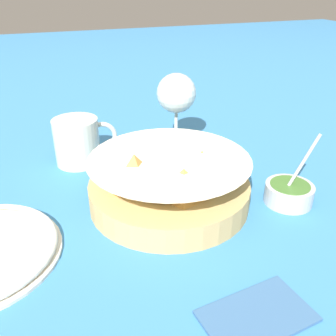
% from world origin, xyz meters
% --- Properties ---
extents(ground_plane, '(4.00, 4.00, 0.00)m').
position_xyz_m(ground_plane, '(0.00, 0.00, 0.00)').
color(ground_plane, teal).
extents(food_basket, '(0.24, 0.24, 0.09)m').
position_xyz_m(food_basket, '(-0.01, 0.00, 0.03)').
color(food_basket, tan).
rests_on(food_basket, ground_plane).
extents(sauce_cup, '(0.08, 0.07, 0.11)m').
position_xyz_m(sauce_cup, '(0.17, -0.06, 0.02)').
color(sauce_cup, '#B7B7BC').
rests_on(sauce_cup, ground_plane).
extents(wine_glass, '(0.08, 0.08, 0.15)m').
position_xyz_m(wine_glass, '(0.08, 0.19, 0.11)').
color(wine_glass, silver).
rests_on(wine_glass, ground_plane).
extents(beer_mug, '(0.12, 0.08, 0.09)m').
position_xyz_m(beer_mug, '(-0.12, 0.19, 0.04)').
color(beer_mug, silver).
rests_on(beer_mug, ground_plane).
extents(napkin, '(0.12, 0.08, 0.01)m').
position_xyz_m(napkin, '(-0.00, -0.24, 0.00)').
color(napkin, '#38608E').
rests_on(napkin, ground_plane).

